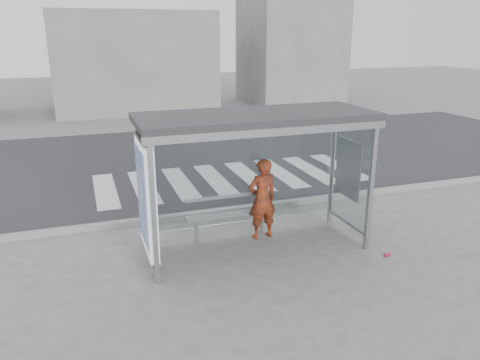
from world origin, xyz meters
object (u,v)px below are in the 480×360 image
(bus_shelter, at_px, (236,149))
(soda_can, at_px, (387,254))
(person, at_px, (262,199))
(bench, at_px, (230,214))

(bus_shelter, height_order, soda_can, bus_shelter)
(bus_shelter, height_order, person, bus_shelter)
(person, bearing_deg, bench, -17.39)
(bench, height_order, soda_can, bench)
(bus_shelter, distance_m, person, 1.40)
(soda_can, bearing_deg, bus_shelter, 155.53)
(bench, distance_m, soda_can, 3.08)
(bus_shelter, xyz_separation_m, bench, (0.04, 0.52, -1.44))
(bus_shelter, xyz_separation_m, person, (0.68, 0.39, -1.16))
(person, height_order, soda_can, person)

